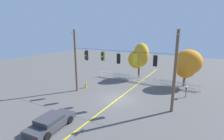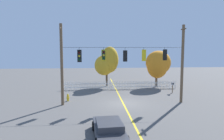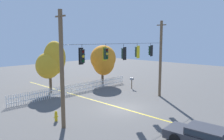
{
  "view_description": "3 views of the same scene",
  "coord_description": "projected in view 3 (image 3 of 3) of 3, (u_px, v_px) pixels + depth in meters",
  "views": [
    {
      "loc": [
        8.55,
        -16.65,
        8.03
      ],
      "look_at": [
        -1.39,
        1.17,
        3.2
      ],
      "focal_mm": 26.97,
      "sensor_mm": 36.0,
      "label": 1
    },
    {
      "loc": [
        -2.86,
        -20.63,
        5.66
      ],
      "look_at": [
        -1.1,
        0.86,
        3.43
      ],
      "focal_mm": 32.82,
      "sensor_mm": 36.0,
      "label": 2
    },
    {
      "loc": [
        -14.53,
        -12.84,
        6.15
      ],
      "look_at": [
        -0.41,
        0.87,
        3.45
      ],
      "focal_mm": 35.62,
      "sensor_mm": 36.0,
      "label": 3
    }
  ],
  "objects": [
    {
      "name": "traffic_signal_northbound_primary",
      "position": [
        82.0,
        56.0,
        16.2
      ],
      "size": [
        0.43,
        0.38,
        1.48
      ],
      "color": "black"
    },
    {
      "name": "traffic_signal_southbound_primary",
      "position": [
        106.0,
        54.0,
        17.92
      ],
      "size": [
        0.43,
        0.38,
        1.35
      ],
      "color": "black"
    },
    {
      "name": "traffic_signal_northbound_secondary",
      "position": [
        137.0,
        52.0,
        20.82
      ],
      "size": [
        0.43,
        0.38,
        1.38
      ],
      "color": "black"
    },
    {
      "name": "parked_car",
      "position": [
        204.0,
        136.0,
        12.88
      ],
      "size": [
        2.2,
        4.41,
        1.15
      ],
      "color": "#38383D",
      "rests_on": "ground"
    },
    {
      "name": "roadside_mailbox",
      "position": [
        132.0,
        80.0,
        28.04
      ],
      "size": [
        0.25,
        0.44,
        1.39
      ],
      "color": "brown",
      "rests_on": "ground"
    },
    {
      "name": "ground",
      "position": [
        122.0,
        108.0,
        20.03
      ],
      "size": [
        80.0,
        80.0,
        0.0
      ],
      "primitive_type": "plane",
      "color": "#565451"
    },
    {
      "name": "traffic_signal_westbound_side",
      "position": [
        151.0,
        51.0,
        22.37
      ],
      "size": [
        0.43,
        0.38,
        1.32
      ],
      "color": "black"
    },
    {
      "name": "autumn_maple_near_fence",
      "position": [
        52.0,
        62.0,
        25.59
      ],
      "size": [
        3.57,
        2.48,
        6.0
      ],
      "color": "brown",
      "rests_on": "ground"
    },
    {
      "name": "traffic_signal_eastbound_side",
      "position": [
        124.0,
        53.0,
        19.46
      ],
      "size": [
        0.43,
        0.38,
        1.43
      ],
      "color": "black"
    },
    {
      "name": "lane_centerline_stripe",
      "position": [
        122.0,
        108.0,
        20.03
      ],
      "size": [
        0.16,
        36.0,
        0.01
      ],
      "primitive_type": "cube",
      "color": "gold",
      "rests_on": "ground"
    },
    {
      "name": "white_picket_fence",
      "position": [
        77.0,
        88.0,
        25.77
      ],
      "size": [
        15.96,
        0.06,
        1.12
      ],
      "color": "white",
      "rests_on": "ground"
    },
    {
      "name": "autumn_maple_mid",
      "position": [
        103.0,
        60.0,
        30.48
      ],
      "size": [
        3.76,
        3.43,
        5.4
      ],
      "color": "brown",
      "rests_on": "ground"
    },
    {
      "name": "fire_hydrant",
      "position": [
        56.0,
        116.0,
        16.84
      ],
      "size": [
        0.38,
        0.22,
        0.8
      ],
      "color": "gold",
      "rests_on": "ground"
    },
    {
      "name": "signal_support_span",
      "position": [
        122.0,
        63.0,
        19.47
      ],
      "size": [
        12.68,
        1.1,
        8.13
      ],
      "color": "brown",
      "rests_on": "ground"
    }
  ]
}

